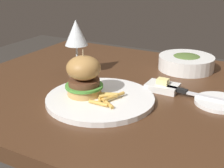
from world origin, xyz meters
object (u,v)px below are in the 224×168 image
at_px(butter_dish, 162,86).
at_px(burger_sandwich, 84,76).
at_px(main_plate, 100,99).
at_px(bread_plate, 219,102).
at_px(table_knife, 200,95).
at_px(wine_glass, 76,34).
at_px(soup_bowl, 186,62).

bearing_deg(butter_dish, burger_sandwich, -135.81).
xyz_separation_m(main_plate, bread_plate, (0.29, 0.14, -0.00)).
bearing_deg(table_knife, butter_dish, 172.67).
xyz_separation_m(table_knife, butter_dish, (-0.11, 0.01, -0.00)).
bearing_deg(main_plate, bread_plate, 25.54).
height_order(bread_plate, butter_dish, butter_dish).
distance_m(main_plate, butter_dish, 0.20).
relative_size(bread_plate, butter_dish, 1.39).
height_order(burger_sandwich, wine_glass, wine_glass).
relative_size(burger_sandwich, butter_dish, 1.37).
distance_m(table_knife, soup_bowl, 0.26).
height_order(wine_glass, butter_dish, wine_glass).
distance_m(butter_dish, soup_bowl, 0.22).
distance_m(bread_plate, soup_bowl, 0.29).
height_order(wine_glass, table_knife, wine_glass).
distance_m(burger_sandwich, table_knife, 0.32).
relative_size(burger_sandwich, table_knife, 0.53).
distance_m(main_plate, wine_glass, 0.27).
bearing_deg(bread_plate, main_plate, -154.46).
relative_size(wine_glass, butter_dish, 1.97).
xyz_separation_m(bread_plate, soup_bowl, (-0.16, 0.24, 0.02)).
height_order(burger_sandwich, table_knife, burger_sandwich).
relative_size(butter_dish, soup_bowl, 0.48).
bearing_deg(butter_dish, main_plate, -127.95).
height_order(burger_sandwich, bread_plate, burger_sandwich).
bearing_deg(butter_dish, bread_plate, -6.31).
bearing_deg(butter_dish, soup_bowl, 88.44).
xyz_separation_m(wine_glass, table_knife, (0.41, -0.01, -0.12)).
xyz_separation_m(wine_glass, soup_bowl, (0.31, 0.22, -0.11)).
relative_size(wine_glass, soup_bowl, 0.96).
xyz_separation_m(burger_sandwich, soup_bowl, (0.17, 0.38, -0.04)).
height_order(main_plate, bread_plate, main_plate).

